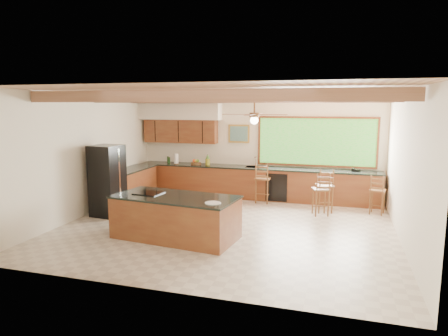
% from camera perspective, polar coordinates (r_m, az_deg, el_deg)
% --- Properties ---
extents(ground, '(7.20, 7.20, 0.00)m').
position_cam_1_polar(ground, '(9.02, 0.34, -8.41)').
color(ground, beige).
rests_on(ground, ground).
extents(room_shell, '(7.27, 6.54, 3.02)m').
position_cam_1_polar(room_shell, '(9.29, 0.48, 6.01)').
color(room_shell, white).
rests_on(room_shell, ground).
extents(counter_run, '(7.12, 3.10, 1.25)m').
position_cam_1_polar(counter_run, '(11.48, -0.07, -2.21)').
color(counter_run, brown).
rests_on(counter_run, ground).
extents(island, '(2.63, 1.46, 0.89)m').
position_cam_1_polar(island, '(8.26, -6.93, -6.95)').
color(island, brown).
rests_on(island, ground).
extents(refrigerator, '(0.74, 0.73, 1.74)m').
position_cam_1_polar(refrigerator, '(10.14, -16.31, -1.76)').
color(refrigerator, black).
rests_on(refrigerator, ground).
extents(bar_stool_a, '(0.41, 0.41, 1.13)m').
position_cam_1_polar(bar_stool_a, '(11.04, 5.50, -1.61)').
color(bar_stool_a, brown).
rests_on(bar_stool_a, ground).
extents(bar_stool_b, '(0.50, 0.50, 1.14)m').
position_cam_1_polar(bar_stool_b, '(10.33, 14.17, -2.58)').
color(bar_stool_b, brown).
rests_on(bar_stool_b, ground).
extents(bar_stool_c, '(0.49, 0.49, 1.08)m').
position_cam_1_polar(bar_stool_c, '(10.03, 13.66, -3.11)').
color(bar_stool_c, brown).
rests_on(bar_stool_c, ground).
extents(bar_stool_d, '(0.43, 0.43, 1.00)m').
position_cam_1_polar(bar_stool_d, '(10.56, 21.12, -3.10)').
color(bar_stool_d, brown).
rests_on(bar_stool_d, ground).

